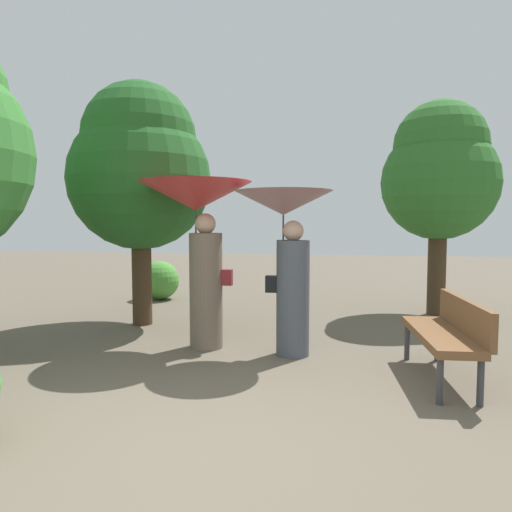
{
  "coord_description": "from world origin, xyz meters",
  "views": [
    {
      "loc": [
        1.05,
        -3.13,
        1.59
      ],
      "look_at": [
        0.0,
        3.0,
        1.14
      ],
      "focal_mm": 32.46,
      "sensor_mm": 36.0,
      "label": 1
    }
  ],
  "objects_px": {
    "person_right": "(287,237)",
    "tree_near_right": "(439,172)",
    "person_left": "(198,221)",
    "tree_mid_left": "(140,167)",
    "park_bench": "(448,330)"
  },
  "relations": [
    {
      "from": "park_bench",
      "to": "tree_near_right",
      "type": "height_order",
      "value": "tree_near_right"
    },
    {
      "from": "person_right",
      "to": "park_bench",
      "type": "xyz_separation_m",
      "value": [
        1.7,
        -0.62,
        -0.91
      ]
    },
    {
      "from": "park_bench",
      "to": "tree_mid_left",
      "type": "height_order",
      "value": "tree_mid_left"
    },
    {
      "from": "tree_near_right",
      "to": "tree_mid_left",
      "type": "xyz_separation_m",
      "value": [
        -4.71,
        -1.58,
        -0.01
      ]
    },
    {
      "from": "tree_near_right",
      "to": "tree_mid_left",
      "type": "relative_size",
      "value": 0.98
    },
    {
      "from": "tree_near_right",
      "to": "tree_mid_left",
      "type": "height_order",
      "value": "tree_mid_left"
    },
    {
      "from": "person_left",
      "to": "tree_near_right",
      "type": "relative_size",
      "value": 0.58
    },
    {
      "from": "person_left",
      "to": "tree_mid_left",
      "type": "height_order",
      "value": "tree_mid_left"
    },
    {
      "from": "person_right",
      "to": "tree_near_right",
      "type": "relative_size",
      "value": 0.54
    },
    {
      "from": "park_bench",
      "to": "tree_near_right",
      "type": "xyz_separation_m",
      "value": [
        0.61,
        3.51,
        1.94
      ]
    },
    {
      "from": "person_right",
      "to": "tree_near_right",
      "type": "distance_m",
      "value": 3.83
    },
    {
      "from": "person_left",
      "to": "tree_mid_left",
      "type": "relative_size",
      "value": 0.56
    },
    {
      "from": "person_right",
      "to": "tree_mid_left",
      "type": "relative_size",
      "value": 0.53
    },
    {
      "from": "person_left",
      "to": "person_right",
      "type": "bearing_deg",
      "value": -99.33
    },
    {
      "from": "tree_mid_left",
      "to": "park_bench",
      "type": "bearing_deg",
      "value": -25.2
    }
  ]
}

